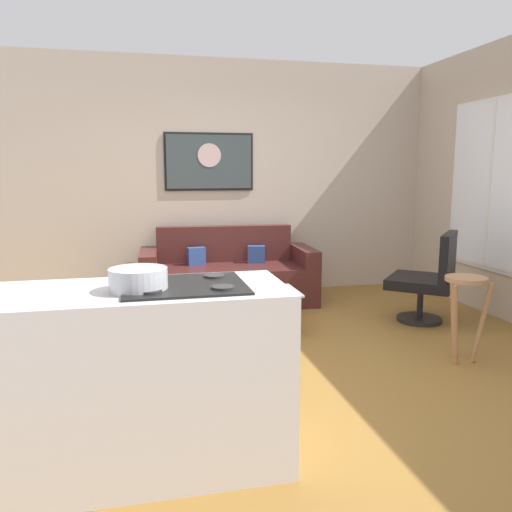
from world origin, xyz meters
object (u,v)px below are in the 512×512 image
(coffee_table, at_px, (252,295))
(armchair, at_px, (430,278))
(mixing_bowl, at_px, (138,280))
(couch, at_px, (228,277))
(bar_stool, at_px, (465,297))
(wall_painting, at_px, (209,162))

(coffee_table, xyz_separation_m, armchair, (1.78, -0.10, 0.10))
(mixing_bowl, bearing_deg, couch, 72.97)
(couch, height_order, coffee_table, couch)
(bar_stool, distance_m, wall_painting, 3.35)
(couch, relative_size, mixing_bowl, 7.14)
(wall_painting, bearing_deg, couch, -74.93)
(couch, distance_m, wall_painting, 1.40)
(armchair, bearing_deg, couch, 145.97)
(mixing_bowl, relative_size, wall_painting, 0.26)
(coffee_table, relative_size, bar_stool, 1.28)
(mixing_bowl, distance_m, wall_painting, 3.85)
(couch, height_order, armchair, armchair)
(bar_stool, bearing_deg, mixing_bowl, -158.39)
(armchair, distance_m, bar_stool, 1.07)
(bar_stool, height_order, wall_painting, wall_painting)
(couch, bearing_deg, armchair, -34.03)
(coffee_table, bearing_deg, bar_stool, -37.42)
(couch, relative_size, wall_painting, 1.87)
(coffee_table, height_order, wall_painting, wall_painting)
(bar_stool, bearing_deg, wall_painting, 120.78)
(coffee_table, height_order, armchair, armchair)
(wall_painting, bearing_deg, coffee_table, -84.34)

